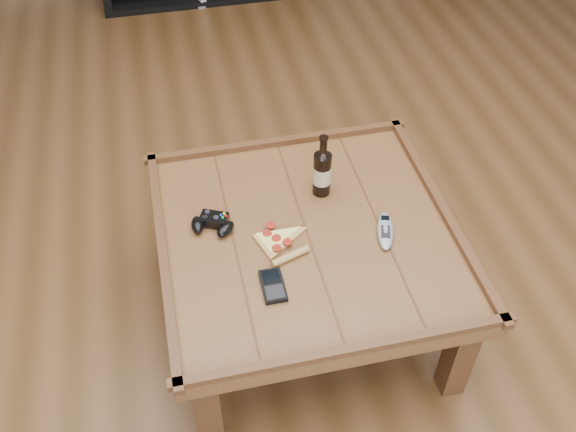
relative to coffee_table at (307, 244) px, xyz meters
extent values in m
plane|color=#4C2F15|center=(0.00, 0.00, -0.39)|extent=(6.00, 6.00, 0.00)
cube|color=#5A3519|center=(0.00, 0.00, 0.03)|extent=(1.00, 1.00, 0.06)
cube|color=#402411|center=(-0.42, -0.42, -0.20)|extent=(0.08, 0.08, 0.39)
cube|color=#402411|center=(0.42, -0.42, -0.20)|extent=(0.08, 0.08, 0.39)
cube|color=#402411|center=(-0.42, 0.42, -0.20)|extent=(0.08, 0.08, 0.39)
cube|color=#402411|center=(0.42, 0.42, -0.20)|extent=(0.08, 0.08, 0.39)
cube|color=#402411|center=(0.00, 0.48, 0.07)|extent=(1.03, 0.03, 0.03)
cube|color=#402411|center=(0.00, -0.48, 0.07)|extent=(1.03, 0.03, 0.03)
cube|color=#402411|center=(0.48, 0.00, 0.07)|extent=(0.03, 1.03, 0.03)
cube|color=#402411|center=(-0.48, 0.00, 0.07)|extent=(0.03, 1.03, 0.03)
cylinder|color=black|center=(0.10, 0.18, 0.14)|extent=(0.06, 0.06, 0.17)
cone|color=black|center=(0.10, 0.18, 0.24)|extent=(0.06, 0.06, 0.03)
cylinder|color=black|center=(0.10, 0.18, 0.27)|extent=(0.03, 0.03, 0.06)
cylinder|color=black|center=(0.10, 0.18, 0.31)|extent=(0.03, 0.03, 0.01)
cylinder|color=#C9B691|center=(0.10, 0.18, 0.14)|extent=(0.07, 0.07, 0.07)
cube|color=black|center=(-0.30, 0.11, 0.08)|extent=(0.11, 0.09, 0.03)
ellipsoid|color=black|center=(-0.36, 0.10, 0.08)|extent=(0.04, 0.08, 0.04)
ellipsoid|color=black|center=(-0.27, 0.06, 0.08)|extent=(0.09, 0.09, 0.04)
cylinder|color=black|center=(-0.32, 0.13, 0.10)|extent=(0.02, 0.02, 0.01)
cylinder|color=black|center=(-0.29, 0.10, 0.10)|extent=(0.02, 0.02, 0.01)
cylinder|color=yellow|center=(-0.26, 0.11, 0.10)|extent=(0.01, 0.01, 0.01)
cylinder|color=red|center=(-0.26, 0.10, 0.10)|extent=(0.01, 0.01, 0.01)
cylinder|color=#0C33CC|center=(-0.28, 0.11, 0.10)|extent=(0.01, 0.01, 0.01)
cylinder|color=#0C9919|center=(-0.27, 0.09, 0.10)|extent=(0.01, 0.01, 0.01)
cylinder|color=tan|center=(-0.08, -0.10, 0.07)|extent=(0.13, 0.06, 0.02)
cylinder|color=maroon|center=(-0.12, -0.06, 0.08)|extent=(0.03, 0.03, 0.00)
cylinder|color=maroon|center=(-0.08, -0.04, 0.08)|extent=(0.03, 0.03, 0.00)
cylinder|color=maroon|center=(-0.11, -0.02, 0.08)|extent=(0.03, 0.03, 0.00)
cylinder|color=maroon|center=(-0.14, 0.01, 0.08)|extent=(0.03, 0.03, 0.00)
cylinder|color=maroon|center=(-0.12, 0.04, 0.08)|extent=(0.03, 0.03, 0.00)
cube|color=black|center=(-0.16, -0.20, 0.07)|extent=(0.07, 0.13, 0.02)
cube|color=black|center=(-0.16, -0.17, 0.08)|extent=(0.05, 0.05, 0.00)
cube|color=black|center=(-0.16, -0.24, 0.08)|extent=(0.06, 0.05, 0.00)
ellipsoid|color=gray|center=(0.26, -0.06, 0.07)|extent=(0.10, 0.19, 0.03)
cube|color=black|center=(0.27, -0.01, 0.08)|extent=(0.03, 0.03, 0.00)
cube|color=black|center=(0.25, -0.07, 0.08)|extent=(0.05, 0.07, 0.00)
cube|color=slate|center=(-0.08, 2.60, -0.38)|extent=(0.13, 0.17, 0.01)
camera|label=1|loc=(-0.39, -1.44, 1.64)|focal=40.00mm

